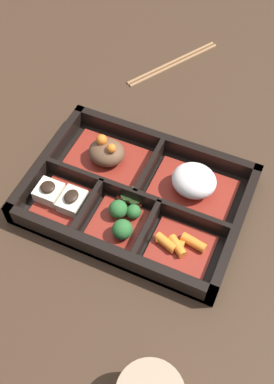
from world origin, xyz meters
TOP-DOWN VIEW (x-y plane):
  - ground_plane at (0.00, 0.00)m, footprint 3.00×3.00m
  - bento_base at (0.00, 0.00)m, footprint 0.34×0.24m
  - bento_rim at (-0.00, -0.00)m, footprint 0.34×0.24m
  - bowl_stew at (-0.08, 0.05)m, footprint 0.13×0.09m
  - bowl_rice at (0.08, 0.05)m, footprint 0.13×0.09m
  - bowl_tofu at (-0.11, -0.06)m, footprint 0.08×0.08m
  - bowl_greens at (-0.00, -0.06)m, footprint 0.08×0.08m
  - bowl_carrots at (0.09, -0.06)m, footprint 0.09×0.08m
  - bowl_pickles at (-0.01, -0.01)m, footprint 0.04×0.04m
  - chopsticks at (-0.07, 0.34)m, footprint 0.13×0.20m

SIDE VIEW (x-z plane):
  - ground_plane at x=0.00m, z-range 0.00..0.00m
  - chopsticks at x=-0.07m, z-range 0.00..0.01m
  - bento_base at x=0.00m, z-range 0.00..0.01m
  - bowl_pickles at x=-0.01m, z-range 0.01..0.02m
  - bowl_carrots at x=0.09m, z-range 0.01..0.03m
  - bento_rim at x=0.00m, z-range 0.00..0.04m
  - bowl_tofu at x=-0.11m, z-range 0.01..0.04m
  - bowl_greens at x=0.00m, z-range 0.01..0.04m
  - bowl_stew at x=-0.08m, z-range 0.00..0.05m
  - bowl_rice at x=0.08m, z-range 0.01..0.06m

